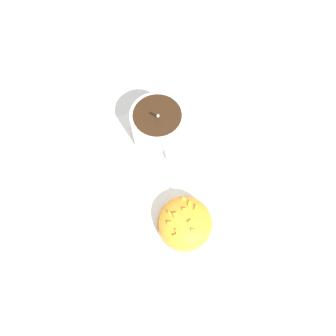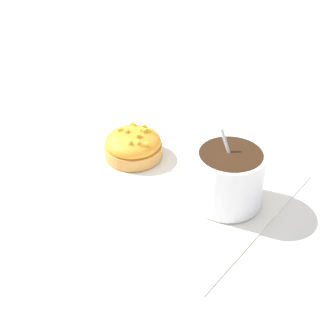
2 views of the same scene
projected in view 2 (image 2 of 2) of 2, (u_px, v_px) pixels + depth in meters
The scene contains 4 objects.
ground_plane at pixel (171, 183), 0.65m from camera, with size 3.00×3.00×0.00m, color silver.
paper_napkin at pixel (171, 182), 0.65m from camera, with size 0.30×0.28×0.00m.
coffee_cup at pixel (228, 175), 0.59m from camera, with size 0.12×0.09×0.10m.
frosted_pastry at pixel (133, 145), 0.69m from camera, with size 0.09×0.09×0.04m.
Camera 2 is at (-0.33, 0.39, 0.40)m, focal length 50.00 mm.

